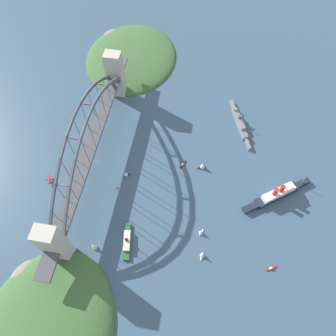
{
  "coord_description": "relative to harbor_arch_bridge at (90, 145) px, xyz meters",
  "views": [
    {
      "loc": [
        162.04,
        107.9,
        288.74
      ],
      "look_at": [
        0.0,
        80.14,
        8.0
      ],
      "focal_mm": 33.17,
      "sensor_mm": 36.0,
      "label": 1
    }
  ],
  "objects": [
    {
      "name": "headland_west_shore",
      "position": [
        -169.4,
        -1.31,
        -31.31
      ],
      "size": [
        142.46,
        121.46,
        18.06
      ],
      "color": "#3D6033",
      "rests_on": "ground"
    },
    {
      "name": "seaplane_taxiing_near_bridge",
      "position": [
        31.6,
        -40.66,
        -29.22
      ],
      "size": [
        10.88,
        7.89,
        4.91
      ],
      "color": "#B7B7B2",
      "rests_on": "ground"
    },
    {
      "name": "small_boat_2",
      "position": [
        -11.27,
        115.84,
        -26.78
      ],
      "size": [
        6.43,
        8.69,
        9.66
      ],
      "color": "black",
      "rests_on": "ground"
    },
    {
      "name": "small_boat_5",
      "position": [
        11.89,
        37.19,
        -27.83
      ],
      "size": [
        5.95,
        7.63,
        7.39
      ],
      "color": "black",
      "rests_on": "ground"
    },
    {
      "name": "small_boat_0",
      "position": [
        83.7,
        189.12,
        -30.48
      ],
      "size": [
        6.22,
        9.33,
        2.29
      ],
      "color": "#B2231E",
      "rests_on": "ground"
    },
    {
      "name": "harbor_ferry_steamer",
      "position": [
        82.22,
        55.12,
        -28.96
      ],
      "size": [
        35.62,
        11.61,
        7.78
      ],
      "color": "#23512D",
      "rests_on": "ground"
    },
    {
      "name": "harbor_arch_bridge",
      "position": [
        0.0,
        0.0,
        0.0
      ],
      "size": [
        266.87,
        18.57,
        73.03
      ],
      "color": "#BCB29E",
      "rests_on": "ground"
    },
    {
      "name": "small_boat_4",
      "position": [
        -11.27,
        94.37,
        -30.56
      ],
      "size": [
        11.25,
        6.24,
        2.09
      ],
      "color": "black",
      "rests_on": "ground"
    },
    {
      "name": "naval_cruiser",
      "position": [
        -76.93,
        152.14,
        -28.12
      ],
      "size": [
        69.26,
        28.61,
        17.56
      ],
      "color": "slate",
      "rests_on": "ground"
    },
    {
      "name": "small_boat_3",
      "position": [
        61.77,
        122.66,
        -27.87
      ],
      "size": [
        6.98,
        5.3,
        7.41
      ],
      "color": "silver",
      "rests_on": "ground"
    },
    {
      "name": "ground_plane",
      "position": [
        -0.0,
        0.0,
        -31.31
      ],
      "size": [
        1400.0,
        1400.0,
        0.0
      ],
      "primitive_type": "plane",
      "color": "#385166"
    },
    {
      "name": "small_boat_6",
      "position": [
        83.15,
        126.33,
        -27.46
      ],
      "size": [
        7.73,
        5.02,
        8.2
      ],
      "color": "silver",
      "rests_on": "ground"
    },
    {
      "name": "small_boat_1",
      "position": [
        92.58,
        26.42,
        -27.05
      ],
      "size": [
        6.08,
        7.24,
        9.08
      ],
      "color": "gold",
      "rests_on": "ground"
    },
    {
      "name": "ocean_liner",
      "position": [
        9.78,
        194.02,
        -25.83
      ],
      "size": [
        50.8,
        68.18,
        19.96
      ],
      "color": "#1E2333",
      "rests_on": "ground"
    },
    {
      "name": "headland_east_shore",
      "position": [
        166.36,
        5.03,
        -31.31
      ],
      "size": [
        139.62,
        112.46,
        25.66
      ],
      "color": "#3D6033",
      "rests_on": "ground"
    },
    {
      "name": "channel_marker_buoy",
      "position": [
        28.1,
        30.81,
        -30.19
      ],
      "size": [
        2.2,
        2.2,
        2.75
      ],
      "color": "red",
      "rests_on": "ground"
    }
  ]
}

